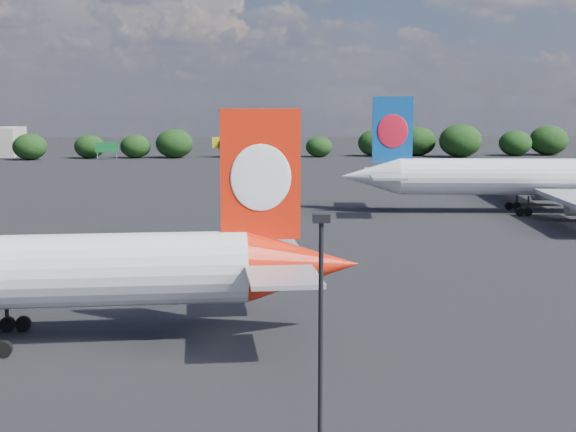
{
  "coord_description": "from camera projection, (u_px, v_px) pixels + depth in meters",
  "views": [
    {
      "loc": [
        11.81,
        -37.92,
        15.18
      ],
      "look_at": [
        16.0,
        12.0,
        8.0
      ],
      "focal_mm": 50.0,
      "sensor_mm": 36.0,
      "label": 1
    }
  ],
  "objects": [
    {
      "name": "china_southern_airliner",
      "position": [
        526.0,
        178.0,
        109.28
      ],
      "size": [
        48.59,
        46.28,
        15.85
      ],
      "color": "white",
      "rests_on": "ground"
    },
    {
      "name": "ground",
      "position": [
        125.0,
        227.0,
        97.76
      ],
      "size": [
        500.0,
        500.0,
        0.0
      ],
      "primitive_type": "plane",
      "color": "black",
      "rests_on": "ground"
    },
    {
      "name": "billboard_yellow",
      "position": [
        221.0,
        143.0,
        218.55
      ],
      "size": [
        5.0,
        0.3,
        5.5
      ],
      "color": "yellow",
      "rests_on": "ground"
    },
    {
      "name": "highway_sign",
      "position": [
        107.0,
        148.0,
        210.25
      ],
      "size": [
        6.0,
        0.3,
        4.5
      ],
      "color": "#136029",
      "rests_on": "ground"
    },
    {
      "name": "horizon_treeline",
      "position": [
        249.0,
        144.0,
        217.96
      ],
      "size": [
        202.53,
        16.79,
        9.05
      ],
      "color": "black",
      "rests_on": "ground"
    },
    {
      "name": "apron_lamp_post",
      "position": [
        320.0,
        370.0,
        26.22
      ],
      "size": [
        0.55,
        0.3,
        11.63
      ],
      "color": "black",
      "rests_on": "ground"
    }
  ]
}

